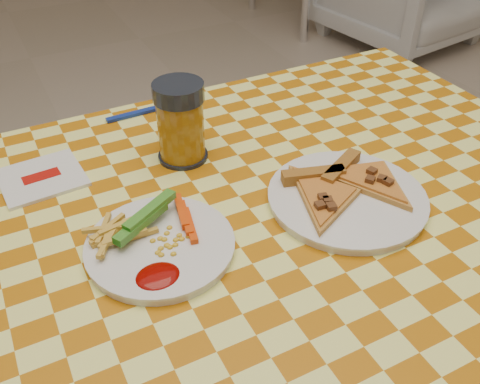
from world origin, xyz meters
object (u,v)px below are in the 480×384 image
object	(u,v)px
plate_right	(347,199)
drink_glass	(181,123)
table	(230,269)
plate_left	(160,247)

from	to	relation	value
plate_right	drink_glass	bearing A→B (deg)	127.33
table	plate_right	size ratio (longest dim) A/B	5.35
plate_left	table	bearing A→B (deg)	-5.91
table	plate_right	distance (m)	0.21
table	plate_left	xyz separation A→B (m)	(-0.10, 0.01, 0.08)
plate_left	plate_right	distance (m)	0.29
table	drink_glass	distance (m)	0.26
plate_left	plate_right	xyz separation A→B (m)	(0.29, -0.03, 0.00)
drink_glass	table	bearing A→B (deg)	-94.09
plate_left	drink_glass	bearing A→B (deg)	60.18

